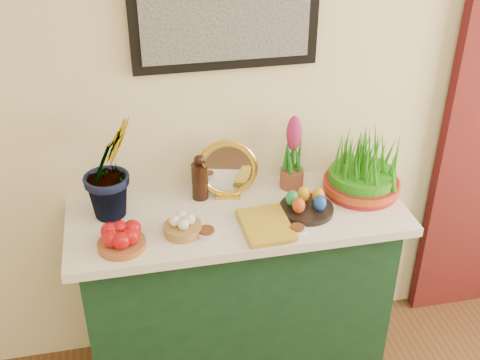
# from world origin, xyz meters

# --- Properties ---
(sideboard) EXTENTS (1.30, 0.45, 0.85)m
(sideboard) POSITION_xyz_m (-0.20, 2.00, 0.42)
(sideboard) COLOR #153A20
(sideboard) RESTS_ON ground
(tablecloth) EXTENTS (1.40, 0.55, 0.04)m
(tablecloth) POSITION_xyz_m (-0.20, 2.00, 0.87)
(tablecloth) COLOR silver
(tablecloth) RESTS_ON sideboard
(hyacinth_green) EXTENTS (0.37, 0.36, 0.56)m
(hyacinth_green) POSITION_xyz_m (-0.70, 2.10, 1.17)
(hyacinth_green) COLOR #197019
(hyacinth_green) RESTS_ON tablecloth
(apple_bowl) EXTENTS (0.23, 0.23, 0.09)m
(apple_bowl) POSITION_xyz_m (-0.68, 1.86, 0.93)
(apple_bowl) COLOR #9B502A
(apple_bowl) RESTS_ON tablecloth
(garlic_basket) EXTENTS (0.18, 0.18, 0.08)m
(garlic_basket) POSITION_xyz_m (-0.45, 1.90, 0.92)
(garlic_basket) COLOR #A16E41
(garlic_basket) RESTS_ON tablecloth
(vinegar_cruet) EXTENTS (0.07, 0.07, 0.21)m
(vinegar_cruet) POSITION_xyz_m (-0.34, 2.14, 0.98)
(vinegar_cruet) COLOR black
(vinegar_cruet) RESTS_ON tablecloth
(mirror) EXTENTS (0.27, 0.10, 0.27)m
(mirror) POSITION_xyz_m (-0.22, 2.14, 1.02)
(mirror) COLOR gold
(mirror) RESTS_ON tablecloth
(book) EXTENTS (0.18, 0.26, 0.03)m
(book) POSITION_xyz_m (-0.21, 1.86, 0.91)
(book) COLOR gold
(book) RESTS_ON tablecloth
(spice_dish_left) EXTENTS (0.08, 0.08, 0.03)m
(spice_dish_left) POSITION_xyz_m (-0.36, 1.86, 0.90)
(spice_dish_left) COLOR silver
(spice_dish_left) RESTS_ON tablecloth
(spice_dish_right) EXTENTS (0.07, 0.07, 0.03)m
(spice_dish_right) POSITION_xyz_m (-0.00, 1.81, 0.90)
(spice_dish_right) COLOR silver
(spice_dish_right) RESTS_ON tablecloth
(egg_plate) EXTENTS (0.29, 0.29, 0.09)m
(egg_plate) POSITION_xyz_m (0.07, 1.95, 0.92)
(egg_plate) COLOR black
(egg_plate) RESTS_ON tablecloth
(hyacinth_pink) EXTENTS (0.10, 0.10, 0.34)m
(hyacinth_pink) POSITION_xyz_m (0.07, 2.15, 1.04)
(hyacinth_pink) COLOR brown
(hyacinth_pink) RESTS_ON tablecloth
(wheatgrass_sabzeh) EXTENTS (0.33, 0.33, 0.27)m
(wheatgrass_sabzeh) POSITION_xyz_m (0.35, 2.05, 1.01)
(wheatgrass_sabzeh) COLOR maroon
(wheatgrass_sabzeh) RESTS_ON tablecloth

